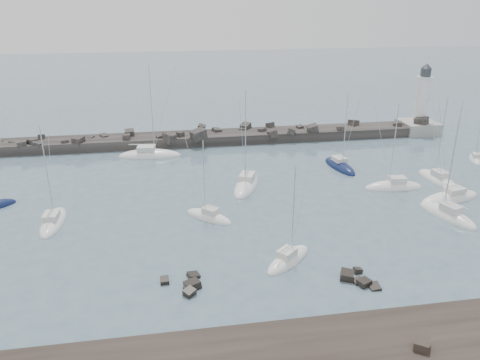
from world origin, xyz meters
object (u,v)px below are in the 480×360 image
object	(u,v)px
sailboat_5	(209,217)
sailboat_9	(393,187)
sailboat_7	(288,260)
sailboat_11	(450,198)
sailboat_8	(340,167)
lighthouse	(419,118)
sailboat_14	(447,216)
sailboat_3	(53,223)
sailboat_4	(150,156)
sailboat_10	(438,180)
sailboat_12	(475,160)
sailboat_6	(246,186)

from	to	relation	value
sailboat_5	sailboat_9	xyz separation A→B (m)	(27.55, 5.42, 0.01)
sailboat_7	sailboat_11	xyz separation A→B (m)	(26.18, 11.98, 0.00)
sailboat_8	sailboat_9	bearing A→B (deg)	-65.06
lighthouse	sailboat_14	bearing A→B (deg)	-113.89
sailboat_3	sailboat_7	world-z (taller)	sailboat_3
sailboat_4	sailboat_10	distance (m)	47.16
lighthouse	sailboat_10	xyz separation A→B (m)	(-10.94, -25.81, -2.94)
lighthouse	sailboat_4	world-z (taller)	sailboat_4
sailboat_3	sailboat_7	size ratio (longest dim) A/B	1.14
lighthouse	sailboat_3	distance (m)	72.52
sailboat_3	sailboat_14	bearing A→B (deg)	-7.24
lighthouse	sailboat_4	xyz separation A→B (m)	(-54.08, -6.76, -2.94)
lighthouse	sailboat_14	world-z (taller)	lighthouse
sailboat_11	sailboat_12	size ratio (longest dim) A/B	1.65
sailboat_4	sailboat_7	bearing A→B (deg)	-68.36
sailboat_8	sailboat_5	bearing A→B (deg)	-146.67
sailboat_4	sailboat_3	bearing A→B (deg)	-115.01
sailboat_9	sailboat_11	world-z (taller)	sailboat_11
sailboat_6	sailboat_7	bearing A→B (deg)	-88.12
sailboat_10	sailboat_12	size ratio (longest dim) A/B	1.54
sailboat_10	sailboat_12	distance (m)	13.86
sailboat_4	sailboat_9	world-z (taller)	sailboat_4
lighthouse	sailboat_5	xyz separation A→B (m)	(-46.40, -32.74, -2.95)
sailboat_4	sailboat_14	bearing A→B (deg)	-39.14
sailboat_4	sailboat_5	bearing A→B (deg)	-73.54
sailboat_6	sailboat_11	world-z (taller)	sailboat_6
sailboat_6	sailboat_9	xyz separation A→B (m)	(21.01, -4.12, -0.00)
lighthouse	sailboat_11	world-z (taller)	lighthouse
sailboat_14	sailboat_11	bearing A→B (deg)	54.52
sailboat_9	sailboat_6	bearing A→B (deg)	168.90
sailboat_5	sailboat_6	distance (m)	11.57
lighthouse	sailboat_9	distance (m)	33.32
sailboat_5	sailboat_10	size ratio (longest dim) A/B	0.79
sailboat_8	sailboat_9	size ratio (longest dim) A/B	1.00
sailboat_10	sailboat_12	world-z (taller)	sailboat_10
sailboat_7	sailboat_8	distance (m)	31.06
sailboat_6	sailboat_8	distance (m)	17.42
sailboat_3	sailboat_8	world-z (taller)	sailboat_8
sailboat_6	sailboat_11	distance (m)	28.39
sailboat_4	sailboat_12	distance (m)	55.83
sailboat_6	sailboat_8	world-z (taller)	sailboat_6
sailboat_3	sailboat_5	bearing A→B (deg)	-4.90
sailboat_10	sailboat_11	bearing A→B (deg)	-107.38
sailboat_12	sailboat_14	world-z (taller)	sailboat_14
sailboat_7	sailboat_12	size ratio (longest dim) A/B	1.28
sailboat_10	sailboat_11	size ratio (longest dim) A/B	0.93
sailboat_5	sailboat_12	world-z (taller)	sailboat_5
sailboat_4	sailboat_9	size ratio (longest dim) A/B	1.25
sailboat_12	sailboat_14	size ratio (longest dim) A/B	0.65
sailboat_9	sailboat_10	bearing A→B (deg)	10.83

